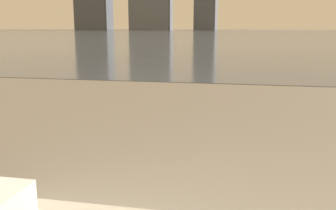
% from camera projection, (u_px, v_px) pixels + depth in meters
% --- Properties ---
extents(harbor_water, '(180.00, 110.00, 0.01)m').
position_uv_depth(harbor_water, '(242.00, 33.00, 59.65)').
color(harbor_water, slate).
rests_on(harbor_water, ground_plane).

